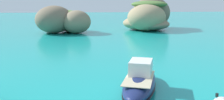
% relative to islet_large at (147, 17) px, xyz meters
% --- Properties ---
extents(islet_large, '(20.50, 23.16, 10.62)m').
position_rel_islet_large_xyz_m(islet_large, '(0.00, 0.00, 0.00)').
color(islet_large, '#84755B').
rests_on(islet_large, ground).
extents(islet_small, '(19.23, 15.46, 8.02)m').
position_rel_islet_large_xyz_m(islet_small, '(-27.38, -5.63, -0.48)').
color(islet_small, '#756651').
rests_on(islet_small, ground).
extents(motorboat_navy, '(6.70, 11.18, 3.16)m').
position_rel_islet_large_xyz_m(motorboat_navy, '(-15.54, -56.40, -3.01)').
color(motorboat_navy, navy).
rests_on(motorboat_navy, ground).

